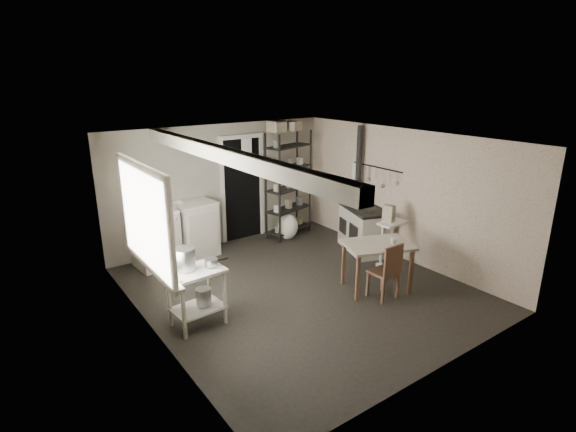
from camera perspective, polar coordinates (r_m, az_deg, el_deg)
floor at (r=7.04m, az=1.44°, el=-9.17°), size 5.00×5.00×0.00m
ceiling at (r=6.35m, az=1.60°, el=9.70°), size 5.00×5.00×0.00m
wall_back at (r=8.66m, az=-8.51°, el=3.89°), size 4.50×0.02×2.30m
wall_front at (r=4.98m, az=19.23°, el=-7.38°), size 4.50×0.02×2.30m
wall_left at (r=5.62m, az=-17.19°, el=-4.29°), size 0.02×5.00×2.30m
wall_right at (r=8.11m, az=14.33°, el=2.60°), size 0.02×5.00×2.30m
window at (r=5.70m, az=-17.87°, el=-0.32°), size 0.12×1.76×1.28m
doorway at (r=8.88m, az=-5.79°, el=3.34°), size 0.96×0.10×2.08m
ceiling_beam at (r=5.73m, az=-8.12°, el=7.67°), size 0.18×5.00×0.18m
wallpaper_panel at (r=8.10m, az=14.29°, el=2.59°), size 0.01×5.00×2.30m
utensil_rail at (r=8.37m, az=11.15°, el=6.08°), size 0.06×1.20×0.44m
prep_table at (r=6.04m, az=-11.45°, el=-10.09°), size 0.72×0.54×0.79m
stockpot at (r=5.84m, az=-13.00°, el=-5.34°), size 0.35×0.35×0.29m
saucepan at (r=5.91m, az=-9.75°, el=-5.81°), size 0.20×0.20×0.09m
bucket at (r=6.08m, az=-10.69°, el=-10.01°), size 0.25×0.25×0.22m
base_cabinets at (r=8.15m, az=-14.05°, el=-2.39°), size 1.57×0.77×1.00m
mixing_bowl at (r=8.04m, az=-13.71°, el=1.06°), size 0.35×0.35×0.07m
counter_cup at (r=7.84m, az=-16.80°, el=0.53°), size 0.18×0.18×0.11m
shelf_rack at (r=9.01m, az=0.09°, el=3.32°), size 1.07×0.63×2.12m
shelf_jar at (r=8.75m, az=-1.89°, el=5.68°), size 0.09×0.09×0.19m
storage_box_a at (r=8.71m, az=-1.46°, el=9.92°), size 0.35×0.32×0.21m
storage_box_b at (r=8.94m, az=0.64°, el=9.99°), size 0.34×0.33×0.17m
stove at (r=8.45m, az=9.56°, el=-1.53°), size 0.89×1.19×0.83m
stovepipe at (r=8.57m, az=8.99°, el=6.74°), size 0.13×0.13×1.45m
side_ledge at (r=7.86m, az=12.93°, el=-3.28°), size 0.54×0.32×0.80m
oats_box at (r=7.69m, az=12.71°, el=0.82°), size 0.14×0.20×0.28m
work_table at (r=7.00m, az=11.17°, el=-6.26°), size 1.17×1.00×0.75m
table_cup at (r=6.87m, az=13.20°, el=-3.02°), size 0.12×0.12×0.09m
chair at (r=6.72m, az=12.08°, el=-6.36°), size 0.36×0.38×0.87m
flour_sack at (r=8.98m, az=-0.02°, el=-1.47°), size 0.45×0.40×0.51m
floor_crock at (r=7.70m, az=11.49°, el=-6.50°), size 0.14×0.14×0.15m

